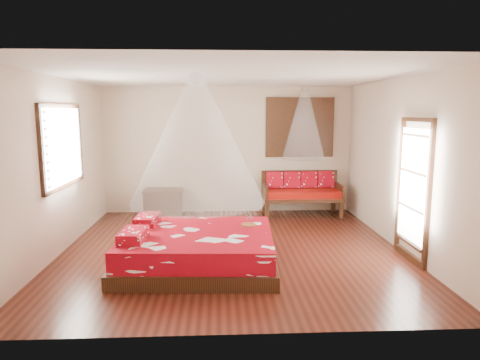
% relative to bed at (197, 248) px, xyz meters
% --- Properties ---
extents(room, '(5.54, 5.54, 2.84)m').
position_rel_bed_xyz_m(room, '(0.53, 0.72, 1.15)').
color(room, black).
rests_on(room, ground).
extents(bed, '(2.34, 2.14, 0.65)m').
position_rel_bed_xyz_m(bed, '(0.00, 0.00, 0.00)').
color(bed, black).
rests_on(bed, floor).
extents(daybed, '(1.71, 0.76, 0.94)m').
position_rel_bed_xyz_m(daybed, '(2.13, 3.10, 0.27)').
color(daybed, black).
rests_on(daybed, floor).
extents(storage_chest, '(0.84, 0.61, 0.57)m').
position_rel_bed_xyz_m(storage_chest, '(-0.90, 3.17, 0.03)').
color(storage_chest, black).
rests_on(storage_chest, floor).
extents(shutter_panel, '(1.52, 0.06, 1.32)m').
position_rel_bed_xyz_m(shutter_panel, '(2.13, 3.43, 1.65)').
color(shutter_panel, black).
rests_on(shutter_panel, wall_back).
extents(window_left, '(0.10, 1.74, 1.34)m').
position_rel_bed_xyz_m(window_left, '(-2.18, 0.92, 1.45)').
color(window_left, black).
rests_on(window_left, wall_left).
extents(glazed_door, '(0.08, 1.02, 2.16)m').
position_rel_bed_xyz_m(glazed_door, '(3.25, 0.12, 0.82)').
color(glazed_door, black).
rests_on(glazed_door, floor).
extents(wine_tray, '(0.22, 0.22, 0.19)m').
position_rel_bed_xyz_m(wine_tray, '(0.78, 0.32, 0.30)').
color(wine_tray, brown).
rests_on(wine_tray, bed).
extents(mosquito_net_main, '(1.94, 1.94, 1.80)m').
position_rel_bed_xyz_m(mosquito_net_main, '(0.02, -0.00, 1.60)').
color(mosquito_net_main, silver).
rests_on(mosquito_net_main, ceiling).
extents(mosquito_net_daybed, '(0.91, 0.91, 1.50)m').
position_rel_bed_xyz_m(mosquito_net_daybed, '(2.13, 2.97, 1.75)').
color(mosquito_net_daybed, silver).
rests_on(mosquito_net_daybed, ceiling).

